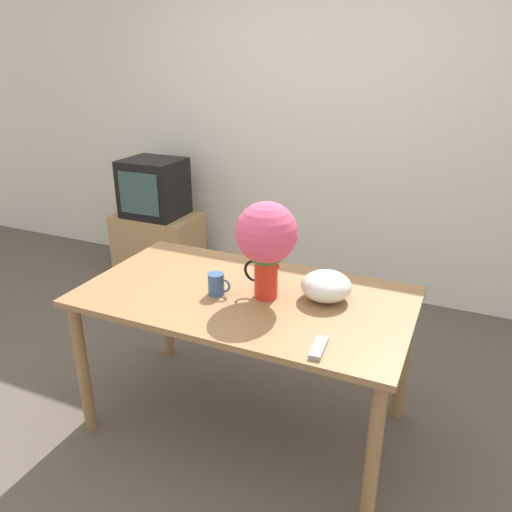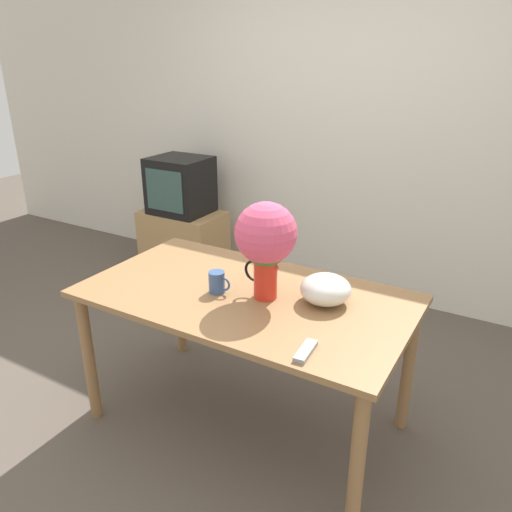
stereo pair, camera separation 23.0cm
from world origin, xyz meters
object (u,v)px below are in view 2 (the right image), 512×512
(flower_vase, at_px, (266,239))
(coffee_mug, at_px, (217,282))
(tv_set, at_px, (180,185))
(white_bowl, at_px, (326,289))

(flower_vase, relative_size, coffee_mug, 4.04)
(tv_set, bearing_deg, white_bowl, -34.62)
(flower_vase, relative_size, white_bowl, 1.97)
(white_bowl, bearing_deg, tv_set, 145.38)
(white_bowl, xyz_separation_m, tv_set, (-1.85, 1.28, -0.03))
(white_bowl, height_order, tv_set, tv_set)
(flower_vase, distance_m, coffee_mug, 0.33)
(coffee_mug, distance_m, tv_set, 1.99)
(coffee_mug, distance_m, white_bowl, 0.52)
(white_bowl, relative_size, tv_set, 0.50)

